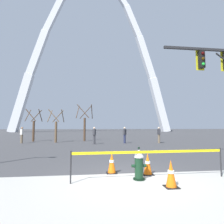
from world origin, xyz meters
The scene contains 14 objects.
ground_plane centered at (0.00, 0.00, 0.00)m, with size 240.00×240.00×0.00m, color #3D3D3F.
fire_hydrant centered at (0.23, -0.43, 0.47)m, with size 0.46×0.48×0.99m.
caution_tape_barrier centered at (0.57, -0.51, 0.63)m, with size 4.81×0.21×0.93m.
traffic_cone_by_hydrant centered at (-0.50, 0.46, 0.36)m, with size 0.36×0.36×0.73m.
traffic_cone_mid_sidewalk centered at (0.68, 0.11, 0.36)m, with size 0.36×0.36×0.73m.
traffic_cone_curb_edge centered at (0.88, -1.25, 0.36)m, with size 0.36×0.36×0.73m.
monument_arch centered at (0.00, 52.82, 23.28)m, with size 50.05×2.33×53.33m.
tree_far_left centered at (-7.34, 15.37, 1.57)m, with size 1.65×1.66×3.54m.
tree_left_mid centered at (-4.66, 13.64, 1.50)m, with size 1.57×1.58×3.37m.
tree_center_left centered at (-1.79, 15.32, 1.82)m, with size 1.89×1.90×4.10m.
pedestrian_walking_left centered at (-0.80, 11.41, 0.82)m, with size 0.31×0.39×1.59m.
pedestrian_standing_center centered at (5.62, 11.83, 0.82)m, with size 0.22×0.34×1.59m.
pedestrian_walking_right centered at (2.19, 12.01, 0.82)m, with size 0.38×0.38×1.59m.
pedestrian_near_trees centered at (-7.81, 13.19, 0.82)m, with size 0.39×0.37×1.59m.
Camera 1 is at (-1.31, -6.12, 1.62)m, focal length 29.95 mm.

